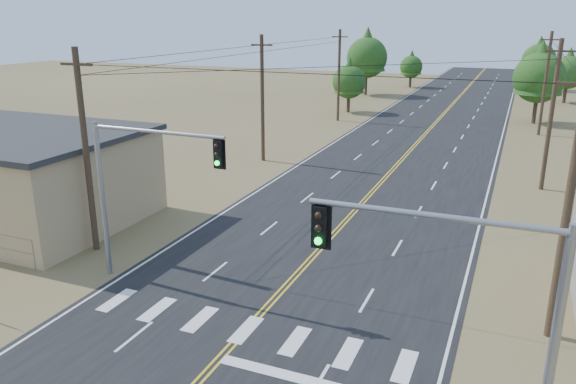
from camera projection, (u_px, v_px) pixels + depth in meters
The scene contains 15 objects.
road at pixel (383, 180), 40.51m from camera, with size 15.00×200.00×0.02m, color black.
utility_pole_left_near at pixel (86, 151), 26.98m from camera, with size 1.80×0.30×10.00m.
utility_pole_left_mid at pixel (262, 98), 44.60m from camera, with size 1.80×0.30×10.00m.
utility_pole_left_far at pixel (339, 75), 62.22m from camera, with size 1.80×0.30×10.00m.
utility_pole_right_near at pixel (568, 205), 19.27m from camera, with size 1.80×0.30×10.00m.
utility_pole_right_mid at pixel (551, 115), 36.89m from camera, with size 1.80×0.30×10.00m.
utility_pole_right_far at pixel (545, 83), 54.51m from camera, with size 1.80×0.30×10.00m.
signal_mast_left at pixel (135, 177), 23.68m from camera, with size 6.43×0.47×7.05m.
signal_mast_right at pixel (477, 306), 13.13m from camera, with size 6.03×0.49×7.10m.
tree_left_near at pixel (349, 78), 68.16m from camera, with size 4.03×4.03×6.72m.
tree_left_mid at pixel (367, 53), 82.96m from camera, with size 5.98×5.98×9.96m.
tree_left_far at pixel (411, 64), 92.71m from camera, with size 3.66×3.66×6.11m.
tree_right_near at pixel (540, 73), 60.52m from camera, with size 5.42×5.42×9.03m.
tree_right_mid at pixel (568, 69), 75.52m from camera, with size 4.48×4.48×7.46m.
tree_right_far at pixel (539, 57), 89.05m from camera, with size 5.11×5.11×8.51m.
Camera 1 is at (8.62, -8.57, 11.29)m, focal length 35.00 mm.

